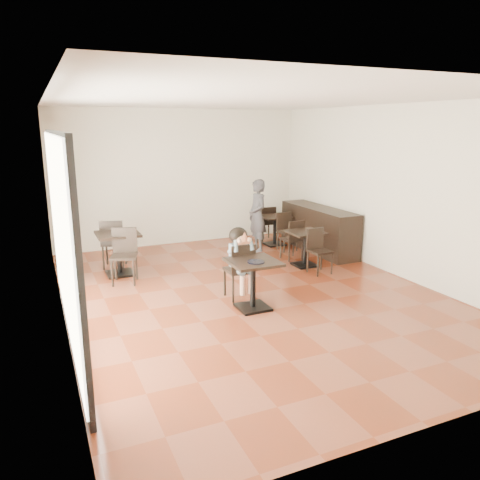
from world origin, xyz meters
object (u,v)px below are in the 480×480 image
cafe_table_mid (305,249)px  cafe_table_back (275,230)px  child_table (253,285)px  child (239,263)px  chair_mid_a (292,239)px  cafe_table_left (119,254)px  chair_back_a (266,223)px  chair_left_a (114,243)px  chair_back_b (287,232)px  adult_patron (257,216)px  child_chair (239,270)px  chair_mid_b (320,252)px  chair_left_b (124,257)px

cafe_table_mid → cafe_table_back: (0.25, 1.79, -0.00)m
child_table → child: size_ratio=0.66×
child → chair_mid_a: (1.97, 1.68, -0.16)m
child → cafe_table_mid: child is taller
cafe_table_left → chair_back_a: bearing=19.9°
chair_left_a → chair_back_b: 3.87m
child_table → adult_patron: (1.61, 3.16, 0.43)m
adult_patron → cafe_table_back: 0.82m
chair_mid_a → chair_left_a: bearing=-19.0°
cafe_table_back → chair_left_a: size_ratio=0.72×
child_table → child_chair: (0.00, 0.55, 0.08)m
cafe_table_mid → cafe_table_back: bearing=82.1°
adult_patron → chair_mid_b: adult_patron is taller
child_chair → child: child is taller
child_table → adult_patron: adult_patron is taller
cafe_table_back → chair_left_a: bearing=-175.6°
cafe_table_back → chair_mid_a: chair_mid_a is taller
cafe_table_mid → chair_left_a: (-3.58, 1.49, 0.14)m
child_chair → chair_left_a: 3.07m
child_table → adult_patron: bearing=63.0°
child_chair → chair_mid_b: bearing=-163.7°
child_chair → chair_back_b: (2.26, 2.36, -0.04)m
child_chair → cafe_table_back: 3.67m
child_table → chair_left_b: 2.62m
cafe_table_left → chair_mid_a: (3.58, -0.39, 0.02)m
child → cafe_table_mid: size_ratio=1.65×
chair_left_a → chair_left_b: bearing=108.5°
child → adult_patron: bearing=58.4°
child_table → adult_patron: 3.58m
adult_patron → chair_mid_a: (0.36, -0.94, -0.39)m
cafe_table_left → child_table: bearing=-58.5°
child → child_table: bearing=-90.0°
chair_mid_a → chair_left_a: (-3.58, 0.94, 0.06)m
chair_mid_a → chair_back_b: bearing=-116.9°
cafe_table_mid → chair_mid_a: 0.55m
cafe_table_left → chair_back_b: size_ratio=0.96×
cafe_table_mid → chair_back_a: bearing=83.0°
child → cafe_table_mid: 2.28m
child_chair → cafe_table_back: (2.22, 2.91, -0.11)m
chair_mid_a → chair_back_a: bearing=-103.4°
chair_back_b → chair_back_a: bearing=91.2°
child_table → cafe_table_left: (-1.61, 2.62, 0.02)m
child → cafe_table_back: size_ratio=1.66×
chair_left_a → child: bearing=140.0°
chair_back_a → chair_left_a: bearing=13.6°
chair_left_b → chair_left_a: bearing=108.5°
cafe_table_back → chair_mid_b: 2.35m
chair_mid_b → child_chair: bearing=-168.0°
cafe_table_mid → chair_back_a: 2.36m
child_chair → chair_mid_a: 2.59m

